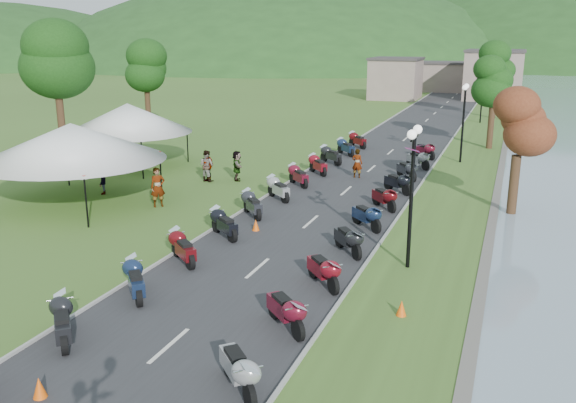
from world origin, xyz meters
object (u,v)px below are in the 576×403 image
(vendor_tent_main, at_px, (74,164))
(pedestrian_c, at_px, (103,194))
(pedestrian_b, at_px, (207,181))
(pedestrian_a, at_px, (159,206))

(vendor_tent_main, height_order, pedestrian_c, vendor_tent_main)
(pedestrian_b, height_order, pedestrian_c, pedestrian_b)
(pedestrian_b, relative_size, pedestrian_c, 1.12)
(pedestrian_a, xyz_separation_m, pedestrian_b, (-0.33, 5.62, 0.00))
(pedestrian_a, xyz_separation_m, pedestrian_c, (-4.06, 1.05, 0.00))
(pedestrian_a, relative_size, pedestrian_c, 1.21)
(vendor_tent_main, distance_m, pedestrian_c, 2.85)
(vendor_tent_main, xyz_separation_m, pedestrian_c, (-0.02, 2.02, -2.00))
(pedestrian_a, height_order, pedestrian_c, pedestrian_a)
(vendor_tent_main, relative_size, pedestrian_c, 3.72)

